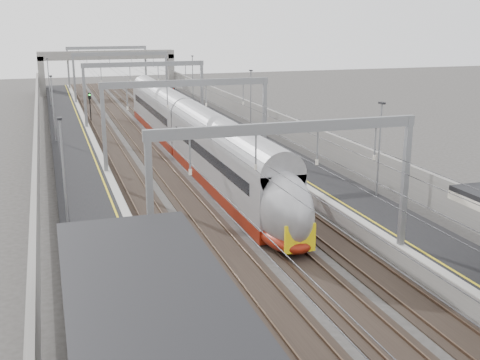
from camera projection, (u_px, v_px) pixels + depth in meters
platform_left at (81, 170)px, 47.40m from camera, size 4.00×120.00×1.00m
platform_right at (271, 156)px, 52.16m from camera, size 4.00×120.00×1.00m
tracks at (180, 168)px, 49.90m from camera, size 11.40×140.00×0.20m
overhead_line at (163, 86)px, 54.39m from camera, size 13.00×140.00×6.60m
overbridge at (107, 60)px, 99.04m from camera, size 22.00×2.20×6.90m
wall_left at (37, 159)px, 46.16m from camera, size 0.30×120.00×3.20m
wall_right at (305, 141)px, 52.83m from camera, size 0.30×120.00×3.20m
train at (194, 140)px, 51.07m from camera, size 2.68×48.82×4.24m
signal_green at (90, 102)px, 71.69m from camera, size 0.32×0.32×3.48m
signal_red_near at (166, 103)px, 70.30m from camera, size 0.32×0.32×3.48m
signal_red_far at (174, 96)px, 76.66m from camera, size 0.32×0.32×3.48m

